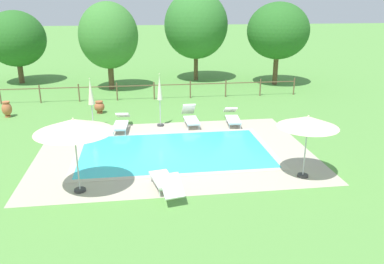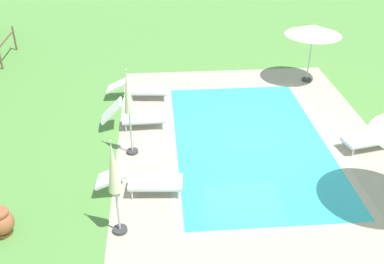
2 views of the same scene
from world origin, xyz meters
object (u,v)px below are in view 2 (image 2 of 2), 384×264
Objects in this scene: patio_umbrella_closed_row_mid_west at (128,100)px; sun_lounger_north_end at (375,136)px; sun_lounger_north_far at (140,89)px; terracotta_urn_near_fence at (1,222)px; sun_lounger_north_near_steps at (135,116)px; sun_lounger_north_mid at (143,181)px; patio_umbrella_open_by_bench at (314,30)px; patio_umbrella_closed_row_west at (114,173)px.

sun_lounger_north_end is at bearing -92.28° from patio_umbrella_closed_row_mid_west.
sun_lounger_north_far reaches higher than terracotta_urn_near_fence.
sun_lounger_north_near_steps is 3.26m from sun_lounger_north_mid.
sun_lounger_north_near_steps is 2.00m from sun_lounger_north_far.
patio_umbrella_open_by_bench is at bearing -64.62° from sun_lounger_north_near_steps.
terracotta_urn_near_fence is at bearing 112.30° from sun_lounger_north_mid.
sun_lounger_north_near_steps is 1.91m from patio_umbrella_closed_row_mid_west.
sun_lounger_north_far is at bearing 60.87° from sun_lounger_north_end.
patio_umbrella_open_by_bench is at bearing -55.07° from patio_umbrella_closed_row_mid_west.
patio_umbrella_closed_row_west is 3.63× the size of terracotta_urn_near_fence.
sun_lounger_north_mid is 3.27× the size of terracotta_urn_near_fence.
sun_lounger_north_end is at bearing -119.13° from sun_lounger_north_far.
patio_umbrella_closed_row_mid_west is at bearing 87.72° from sun_lounger_north_end.
sun_lounger_north_near_steps is at bearing 5.14° from sun_lounger_north_mid.
terracotta_urn_near_fence is at bearing 106.28° from sun_lounger_north_end.
patio_umbrella_open_by_bench is (2.98, -6.28, 1.55)m from sun_lounger_north_near_steps.
sun_lounger_north_far is at bearing -2.57° from patio_umbrella_closed_row_mid_west.
patio_umbrella_closed_row_mid_west reaches higher than sun_lounger_north_near_steps.
patio_umbrella_closed_row_mid_west reaches higher than patio_umbrella_open_by_bench.
sun_lounger_north_mid is at bearing -174.86° from sun_lounger_north_near_steps.
sun_lounger_north_mid is at bearing -67.70° from terracotta_urn_near_fence.
sun_lounger_north_far is (2.00, -0.11, -0.03)m from sun_lounger_north_near_steps.
patio_umbrella_closed_row_mid_west reaches higher than sun_lounger_north_far.
sun_lounger_north_end reaches higher than sun_lounger_north_mid.
sun_lounger_north_end is 4.97m from patio_umbrella_open_by_bench.
terracotta_urn_near_fence is (-2.76, 9.46, -0.02)m from sun_lounger_north_end.
sun_lounger_north_far is 6.68m from patio_umbrella_closed_row_west.
terracotta_urn_near_fence is at bearing 156.59° from sun_lounger_north_far.
sun_lounger_north_mid is (-3.25, -0.29, -0.03)m from sun_lounger_north_near_steps.
patio_umbrella_open_by_bench is 3.36× the size of terracotta_urn_near_fence.
terracotta_urn_near_fence is (0.10, 2.48, -1.21)m from patio_umbrella_closed_row_west.
sun_lounger_north_near_steps is 2.99× the size of terracotta_urn_near_fence.
sun_lounger_north_mid is 6.66m from sun_lounger_north_end.
patio_umbrella_open_by_bench is 9.96m from patio_umbrella_closed_row_west.
patio_umbrella_closed_row_mid_west is (1.81, 0.33, 1.29)m from sun_lounger_north_mid.
sun_lounger_north_far is at bearing -2.80° from patio_umbrella_closed_row_west.
sun_lounger_north_mid is at bearing -20.81° from patio_umbrella_closed_row_west.
sun_lounger_north_near_steps is at bearing -2.62° from patio_umbrella_closed_row_west.
patio_umbrella_open_by_bench reaches higher than sun_lounger_north_near_steps.
patio_umbrella_closed_row_west reaches higher than sun_lounger_north_end.
sun_lounger_north_mid is 1.86m from patio_umbrella_closed_row_west.
patio_umbrella_closed_row_west reaches higher than sun_lounger_north_far.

